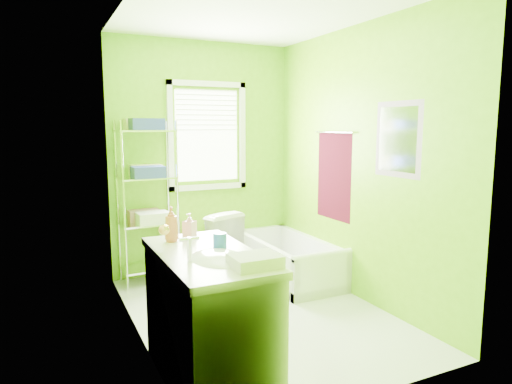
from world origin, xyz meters
name	(u,v)px	position (x,y,z in m)	size (l,w,h in m)	color
ground	(258,313)	(0.00, 0.00, 0.00)	(2.90, 2.90, 0.00)	silver
room_envelope	(258,140)	(0.00, 0.00, 1.55)	(2.14, 2.94, 2.62)	#62A207
window	(207,130)	(0.05, 1.42, 1.61)	(0.92, 0.05, 1.22)	white
door	(172,242)	(-1.04, -1.00, 1.00)	(0.09, 0.80, 2.00)	white
right_wall_decor	(357,162)	(1.04, -0.02, 1.32)	(0.04, 1.48, 1.17)	#3E0715
bathtub	(289,265)	(0.72, 0.71, 0.15)	(0.66, 1.42, 0.46)	white
toilet	(208,245)	(-0.10, 1.07, 0.39)	(0.43, 0.76, 0.77)	white
vanity	(209,314)	(-0.77, -0.85, 0.46)	(0.59, 1.15, 1.11)	white
wire_shelf_unit	(148,183)	(-0.67, 1.26, 1.07)	(0.60, 0.47, 1.74)	silver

